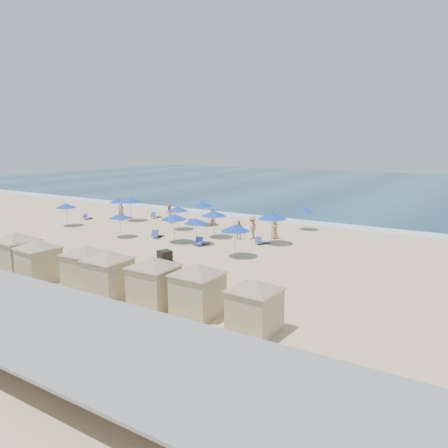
# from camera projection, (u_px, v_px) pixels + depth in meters

# --- Properties ---
(ground) EXTENTS (160.00, 160.00, 0.00)m
(ground) POSITION_uv_depth(u_px,v_px,m) (159.00, 247.00, 33.29)
(ground) COLOR #DBB78B
(ground) RESTS_ON ground
(ocean) EXTENTS (160.00, 80.00, 0.06)m
(ocean) POSITION_uv_depth(u_px,v_px,m) (359.00, 186.00, 78.95)
(ocean) COLOR navy
(ocean) RESTS_ON ground
(surf_line) EXTENTS (160.00, 2.50, 0.08)m
(surf_line) POSITION_uv_depth(u_px,v_px,m) (255.00, 217.00, 46.15)
(surf_line) COLOR white
(surf_line) RESTS_ON ground
(trash_bin) EXTENTS (1.04, 1.04, 0.80)m
(trash_bin) POSITION_uv_depth(u_px,v_px,m) (165.00, 256.00, 29.08)
(trash_bin) COLOR black
(trash_bin) RESTS_ON ground
(cabana_0) EXTENTS (4.47, 4.47, 2.80)m
(cabana_0) POSITION_uv_depth(u_px,v_px,m) (17.00, 248.00, 26.48)
(cabana_0) COLOR #C3B285
(cabana_0) RESTS_ON ground
(cabana_1) EXTENTS (4.26, 4.26, 2.68)m
(cabana_1) POSITION_uv_depth(u_px,v_px,m) (38.00, 255.00, 25.03)
(cabana_1) COLOR #C3B285
(cabana_1) RESTS_ON ground
(cabana_2) EXTENTS (4.16, 4.16, 2.62)m
(cabana_2) POSITION_uv_depth(u_px,v_px,m) (85.00, 261.00, 23.91)
(cabana_2) COLOR #C3B285
(cabana_2) RESTS_ON ground
(cabana_3) EXTENTS (4.27, 4.27, 2.68)m
(cabana_3) POSITION_uv_depth(u_px,v_px,m) (108.00, 267.00, 22.56)
(cabana_3) COLOR #C3B285
(cabana_3) RESTS_ON ground
(cabana_4) EXTENTS (4.30, 4.30, 2.70)m
(cabana_4) POSITION_uv_depth(u_px,v_px,m) (154.00, 275.00, 21.23)
(cabana_4) COLOR #C3B285
(cabana_4) RESTS_ON ground
(cabana_5) EXTENTS (4.28, 4.28, 2.68)m
(cabana_5) POSITION_uv_depth(u_px,v_px,m) (198.00, 283.00, 20.09)
(cabana_5) COLOR #C3B285
(cabana_5) RESTS_ON ground
(cabana_6) EXTENTS (4.04, 4.04, 2.54)m
(cabana_6) POSITION_uv_depth(u_px,v_px,m) (255.00, 299.00, 18.24)
(cabana_6) COLOR #C3B285
(cabana_6) RESTS_ON ground
(umbrella_0) EXTENTS (1.90, 1.90, 2.16)m
(umbrella_0) POSITION_uv_depth(u_px,v_px,m) (118.00, 201.00, 45.56)
(umbrella_0) COLOR #A5A8AD
(umbrella_0) RESTS_ON ground
(umbrella_1) EXTENTS (2.01, 2.01, 2.28)m
(umbrella_1) POSITION_uv_depth(u_px,v_px,m) (66.00, 205.00, 41.35)
(umbrella_1) COLOR #A5A8AD
(umbrella_1) RESTS_ON ground
(umbrella_2) EXTENTS (2.17, 2.17, 2.47)m
(umbrella_2) POSITION_uv_depth(u_px,v_px,m) (130.00, 200.00, 43.96)
(umbrella_2) COLOR #A5A8AD
(umbrella_2) RESTS_ON ground
(umbrella_3) EXTENTS (1.86, 1.86, 2.11)m
(umbrella_3) POSITION_uv_depth(u_px,v_px,m) (120.00, 216.00, 36.45)
(umbrella_3) COLOR #A5A8AD
(umbrella_3) RESTS_ON ground
(umbrella_4) EXTENTS (2.10, 2.10, 2.39)m
(umbrella_4) POSITION_uv_depth(u_px,v_px,m) (202.00, 204.00, 41.72)
(umbrella_4) COLOR #A5A8AD
(umbrella_4) RESTS_ON ground
(umbrella_5) EXTENTS (1.96, 1.96, 2.23)m
(umbrella_5) POSITION_uv_depth(u_px,v_px,m) (178.00, 209.00, 39.64)
(umbrella_5) COLOR #A5A8AD
(umbrella_5) RESTS_ON ground
(umbrella_6) EXTENTS (2.11, 2.11, 2.40)m
(umbrella_6) POSITION_uv_depth(u_px,v_px,m) (174.00, 217.00, 34.49)
(umbrella_6) COLOR #A5A8AD
(umbrella_6) RESTS_ON ground
(umbrella_7) EXTENTS (2.09, 2.09, 2.38)m
(umbrella_7) POSITION_uv_depth(u_px,v_px,m) (214.00, 213.00, 36.34)
(umbrella_7) COLOR #A5A8AD
(umbrella_7) RESTS_ON ground
(umbrella_8) EXTENTS (1.88, 1.88, 2.14)m
(umbrella_8) POSITION_uv_depth(u_px,v_px,m) (196.00, 221.00, 33.89)
(umbrella_8) COLOR #A5A8AD
(umbrella_8) RESTS_ON ground
(umbrella_9) EXTENTS (1.81, 1.81, 2.06)m
(umbrella_9) POSITION_uv_depth(u_px,v_px,m) (304.00, 210.00, 39.64)
(umbrella_9) COLOR #A5A8AD
(umbrella_9) RESTS_ON ground
(umbrella_10) EXTENTS (2.27, 2.27, 2.59)m
(umbrella_10) POSITION_uv_depth(u_px,v_px,m) (272.00, 216.00, 33.97)
(umbrella_10) COLOR #A5A8AD
(umbrella_10) RESTS_ON ground
(umbrella_11) EXTENTS (2.09, 2.09, 2.38)m
(umbrella_11) POSITION_uv_depth(u_px,v_px,m) (235.00, 228.00, 30.13)
(umbrella_11) COLOR #A5A8AD
(umbrella_11) RESTS_ON ground
(beach_chair_0) EXTENTS (0.64, 1.21, 0.64)m
(beach_chair_0) POSITION_uv_depth(u_px,v_px,m) (87.00, 217.00, 45.28)
(beach_chair_0) COLOR #2A459B
(beach_chair_0) RESTS_ON ground
(beach_chair_1) EXTENTS (0.70, 1.29, 0.68)m
(beach_chair_1) POSITION_uv_depth(u_px,v_px,m) (155.00, 216.00, 46.08)
(beach_chair_1) COLOR #2A459B
(beach_chair_1) RESTS_ON ground
(beach_chair_2) EXTENTS (0.66, 1.25, 0.66)m
(beach_chair_2) POSITION_uv_depth(u_px,v_px,m) (192.00, 223.00, 42.18)
(beach_chair_2) COLOR #2A459B
(beach_chair_2) RESTS_ON ground
(beach_chair_3) EXTENTS (0.86, 1.43, 0.74)m
(beach_chair_3) POSITION_uv_depth(u_px,v_px,m) (157.00, 235.00, 36.61)
(beach_chair_3) COLOR #2A459B
(beach_chair_3) RESTS_ON ground
(beach_chair_4) EXTENTS (0.70, 1.39, 0.75)m
(beach_chair_4) POSITION_uv_depth(u_px,v_px,m) (201.00, 242.00, 33.86)
(beach_chair_4) COLOR #2A459B
(beach_chair_4) RESTS_ON ground
(beach_chair_5) EXTENTS (0.95, 1.34, 0.67)m
(beach_chair_5) POSITION_uv_depth(u_px,v_px,m) (261.00, 241.00, 34.26)
(beach_chair_5) COLOR #2A459B
(beach_chair_5) RESTS_ON ground
(beachgoer_0) EXTENTS (0.62, 0.77, 1.83)m
(beachgoer_0) POSITION_uv_depth(u_px,v_px,m) (121.00, 212.00, 44.32)
(beachgoer_0) COLOR tan
(beachgoer_0) RESTS_ON ground
(beachgoer_1) EXTENTS (1.14, 1.08, 1.86)m
(beachgoer_1) POSITION_uv_depth(u_px,v_px,m) (169.00, 214.00, 43.19)
(beachgoer_1) COLOR tan
(beachgoer_1) RESTS_ON ground
(beachgoer_2) EXTENTS (0.99, 0.62, 1.56)m
(beachgoer_2) POSITION_uv_depth(u_px,v_px,m) (239.00, 230.00, 35.96)
(beachgoer_2) COLOR tan
(beachgoer_2) RESTS_ON ground
(beachgoer_3) EXTENTS (0.74, 1.24, 1.89)m
(beachgoer_3) POSITION_uv_depth(u_px,v_px,m) (252.00, 227.00, 36.13)
(beachgoer_3) COLOR tan
(beachgoer_3) RESTS_ON ground
(beachgoer_4) EXTENTS (0.84, 0.63, 1.56)m
(beachgoer_4) POSITION_uv_depth(u_px,v_px,m) (213.00, 217.00, 42.18)
(beachgoer_4) COLOR tan
(beachgoer_4) RESTS_ON ground
(beachgoer_5) EXTENTS (0.53, 0.80, 1.62)m
(beachgoer_5) POSITION_uv_depth(u_px,v_px,m) (275.00, 229.00, 36.15)
(beachgoer_5) COLOR tan
(beachgoer_5) RESTS_ON ground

